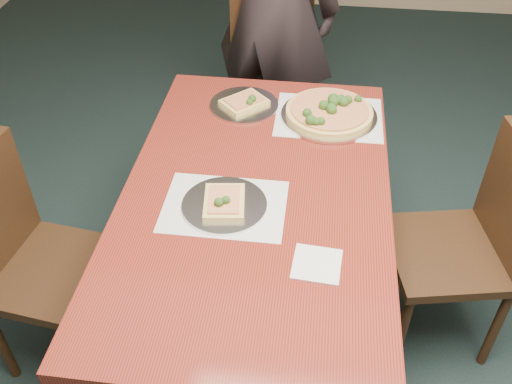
# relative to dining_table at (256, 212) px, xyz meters

# --- Properties ---
(dining_table) EXTENTS (0.90, 1.50, 0.75)m
(dining_table) POSITION_rel_dining_table_xyz_m (0.00, 0.00, 0.00)
(dining_table) COLOR #5E1912
(dining_table) RESTS_ON ground
(chair_far) EXTENTS (0.49, 0.49, 0.91)m
(chair_far) POSITION_rel_dining_table_xyz_m (-0.06, 1.18, -0.14)
(chair_far) COLOR black
(chair_far) RESTS_ON ground
(chair_left) EXTENTS (0.47, 0.47, 0.91)m
(chair_left) POSITION_rel_dining_table_xyz_m (-0.78, -0.17, -0.14)
(chair_left) COLOR black
(chair_left) RESTS_ON ground
(chair_right) EXTENTS (0.50, 0.50, 0.91)m
(chair_right) POSITION_rel_dining_table_xyz_m (0.78, 0.10, -0.14)
(chair_right) COLOR black
(chair_right) RESTS_ON ground
(placemat_main) EXTENTS (0.42, 0.32, 0.00)m
(placemat_main) POSITION_rel_dining_table_xyz_m (0.23, 0.49, 0.09)
(placemat_main) COLOR white
(placemat_main) RESTS_ON dining_table
(placemat_near) EXTENTS (0.40, 0.30, 0.00)m
(placemat_near) POSITION_rel_dining_table_xyz_m (-0.09, -0.08, 0.09)
(placemat_near) COLOR white
(placemat_near) RESTS_ON dining_table
(pizza_pan) EXTENTS (0.38, 0.38, 0.08)m
(pizza_pan) POSITION_rel_dining_table_xyz_m (0.23, 0.49, 0.12)
(pizza_pan) COLOR silver
(pizza_pan) RESTS_ON dining_table
(slice_plate_near) EXTENTS (0.28, 0.28, 0.06)m
(slice_plate_near) POSITION_rel_dining_table_xyz_m (-0.09, -0.09, 0.11)
(slice_plate_near) COLOR silver
(slice_plate_near) RESTS_ON dining_table
(slice_plate_far) EXTENTS (0.28, 0.28, 0.06)m
(slice_plate_far) POSITION_rel_dining_table_xyz_m (-0.11, 0.53, 0.10)
(slice_plate_far) COLOR silver
(slice_plate_far) RESTS_ON dining_table
(napkin) EXTENTS (0.15, 0.15, 0.01)m
(napkin) POSITION_rel_dining_table_xyz_m (0.22, -0.30, 0.09)
(napkin) COLOR white
(napkin) RESTS_ON dining_table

